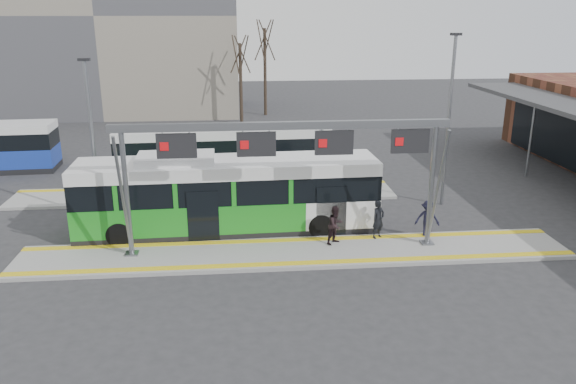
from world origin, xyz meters
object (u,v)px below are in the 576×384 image
object	(u,v)px
hero_bus	(227,196)
passenger_c	(427,218)
passenger_b	(336,225)
passenger_a	(378,219)
gantry	(287,149)

from	to	relation	value
hero_bus	passenger_c	bearing A→B (deg)	-13.06
hero_bus	passenger_b	size ratio (longest dim) A/B	8.12
passenger_b	passenger_a	bearing A→B (deg)	-26.94
hero_bus	passenger_c	distance (m)	8.65
passenger_a	passenger_b	distance (m)	1.94
passenger_b	passenger_c	world-z (taller)	passenger_b
gantry	passenger_a	bearing A→B (deg)	12.08
gantry	passenger_c	world-z (taller)	gantry
hero_bus	passenger_b	world-z (taller)	hero_bus
passenger_c	hero_bus	bearing A→B (deg)	-177.47
gantry	passenger_a	size ratio (longest dim) A/B	7.91
gantry	passenger_a	xyz separation A→B (m)	(3.95, 0.85, -3.33)
gantry	hero_bus	xyz separation A→B (m)	(-2.37, 2.55, -2.67)
gantry	passenger_b	bearing A→B (deg)	11.26
hero_bus	passenger_c	world-z (taller)	hero_bus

